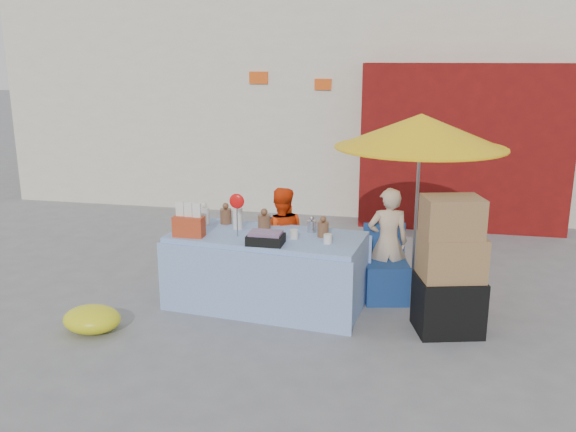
% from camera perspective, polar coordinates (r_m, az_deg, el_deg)
% --- Properties ---
extents(ground, '(80.00, 80.00, 0.00)m').
position_cam_1_polar(ground, '(6.49, -2.26, -9.84)').
color(ground, slate).
rests_on(ground, ground).
extents(backdrop, '(14.00, 8.00, 7.80)m').
position_cam_1_polar(backdrop, '(13.27, 8.17, 16.31)').
color(backdrop, silver).
rests_on(backdrop, ground).
extents(market_table, '(2.23, 1.22, 1.29)m').
position_cam_1_polar(market_table, '(6.75, -2.05, -5.00)').
color(market_table, '#98C2F4').
rests_on(market_table, ground).
extents(chair_left, '(0.57, 0.56, 0.85)m').
position_cam_1_polar(chair_left, '(7.19, -0.92, -5.12)').
color(chair_left, navy).
rests_on(chair_left, ground).
extents(chair_right, '(0.57, 0.56, 0.85)m').
position_cam_1_polar(chair_right, '(7.04, 9.11, -5.77)').
color(chair_right, navy).
rests_on(chair_right, ground).
extents(vendor_orange, '(0.68, 0.58, 1.23)m').
position_cam_1_polar(vendor_orange, '(7.21, -0.66, -2.09)').
color(vendor_orange, '#FD400D').
rests_on(vendor_orange, ground).
extents(vendor_beige, '(0.52, 0.40, 1.28)m').
position_cam_1_polar(vendor_beige, '(7.04, 9.32, -2.46)').
color(vendor_beige, beige).
rests_on(vendor_beige, ground).
extents(umbrella, '(1.90, 1.90, 2.09)m').
position_cam_1_polar(umbrella, '(6.93, 12.31, 7.71)').
color(umbrella, gray).
rests_on(umbrella, ground).
extents(box_stack, '(0.74, 0.66, 1.40)m').
position_cam_1_polar(box_stack, '(6.24, 14.92, -5.00)').
color(box_stack, black).
rests_on(box_stack, ground).
extents(tarp_bundle, '(0.68, 0.59, 0.27)m').
position_cam_1_polar(tarp_bundle, '(6.52, -17.87, -9.18)').
color(tarp_bundle, yellow).
rests_on(tarp_bundle, ground).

